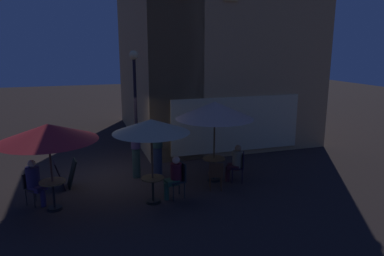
{
  "coord_description": "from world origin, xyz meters",
  "views": [
    {
      "loc": [
        -0.87,
        -11.1,
        4.15
      ],
      "look_at": [
        2.4,
        -0.97,
        1.72
      ],
      "focal_mm": 33.43,
      "sensor_mm": 36.0,
      "label": 1
    }
  ],
  "objects_px": {
    "patio_umbrella_2": "(215,110)",
    "patron_seated_2": "(236,161)",
    "menu_sandwich_board": "(66,174)",
    "cafe_table_1": "(153,186)",
    "cafe_chair_1": "(179,177)",
    "patron_standing_4": "(158,150)",
    "cafe_chair_3": "(240,165)",
    "patron_seated_1": "(174,175)",
    "cafe_table_2": "(214,165)",
    "street_lamp_near_corner": "(135,91)",
    "cafe_chair_0": "(32,185)",
    "patron_seated_0": "(35,180)",
    "patio_umbrella_0": "(48,133)",
    "cafe_chair_2": "(216,173)",
    "cafe_table_0": "(53,190)",
    "patron_standing_3": "(136,151)",
    "patio_umbrella_1": "(151,127)"
  },
  "relations": [
    {
      "from": "patron_seated_2",
      "to": "street_lamp_near_corner",
      "type": "bearing_deg",
      "value": -11.44
    },
    {
      "from": "street_lamp_near_corner",
      "to": "cafe_table_1",
      "type": "distance_m",
      "value": 3.59
    },
    {
      "from": "street_lamp_near_corner",
      "to": "cafe_table_2",
      "type": "relative_size",
      "value": 5.47
    },
    {
      "from": "cafe_table_2",
      "to": "patio_umbrella_0",
      "type": "xyz_separation_m",
      "value": [
        -4.7,
        -0.64,
        1.53
      ]
    },
    {
      "from": "cafe_chair_1",
      "to": "patron_standing_4",
      "type": "bearing_deg",
      "value": -92.49
    },
    {
      "from": "street_lamp_near_corner",
      "to": "cafe_table_2",
      "type": "height_order",
      "value": "street_lamp_near_corner"
    },
    {
      "from": "patio_umbrella_1",
      "to": "cafe_chair_0",
      "type": "xyz_separation_m",
      "value": [
        -3.1,
        0.9,
        -1.58
      ]
    },
    {
      "from": "menu_sandwich_board",
      "to": "cafe_table_2",
      "type": "bearing_deg",
      "value": -18.0
    },
    {
      "from": "cafe_table_1",
      "to": "patron_seated_1",
      "type": "bearing_deg",
      "value": 9.51
    },
    {
      "from": "cafe_table_2",
      "to": "patron_standing_4",
      "type": "bearing_deg",
      "value": 150.71
    },
    {
      "from": "cafe_table_2",
      "to": "patron_standing_4",
      "type": "distance_m",
      "value": 1.87
    },
    {
      "from": "cafe_table_2",
      "to": "patio_umbrella_2",
      "type": "relative_size",
      "value": 0.29
    },
    {
      "from": "cafe_table_1",
      "to": "patron_seated_1",
      "type": "distance_m",
      "value": 0.67
    },
    {
      "from": "cafe_chair_3",
      "to": "patron_seated_0",
      "type": "relative_size",
      "value": 0.76
    },
    {
      "from": "cafe_table_1",
      "to": "patron_seated_1",
      "type": "relative_size",
      "value": 0.59
    },
    {
      "from": "patio_umbrella_2",
      "to": "patron_seated_2",
      "type": "distance_m",
      "value": 1.72
    },
    {
      "from": "cafe_table_1",
      "to": "cafe_chair_0",
      "type": "height_order",
      "value": "cafe_chair_0"
    },
    {
      "from": "patio_umbrella_2",
      "to": "patron_seated_1",
      "type": "distance_m",
      "value": 2.38
    },
    {
      "from": "cafe_chair_0",
      "to": "cafe_chair_1",
      "type": "xyz_separation_m",
      "value": [
        3.88,
        -0.77,
        0.07
      ]
    },
    {
      "from": "patron_seated_0",
      "to": "cafe_table_2",
      "type": "bearing_deg",
      "value": 45.32
    },
    {
      "from": "cafe_chair_1",
      "to": "patron_standing_4",
      "type": "relative_size",
      "value": 0.56
    },
    {
      "from": "patron_seated_2",
      "to": "patio_umbrella_2",
      "type": "bearing_deg",
      "value": 0.0
    },
    {
      "from": "cafe_table_0",
      "to": "patron_standing_3",
      "type": "bearing_deg",
      "value": 34.55
    },
    {
      "from": "menu_sandwich_board",
      "to": "cafe_table_2",
      "type": "distance_m",
      "value": 4.5
    },
    {
      "from": "cafe_chair_1",
      "to": "patron_seated_1",
      "type": "relative_size",
      "value": 0.83
    },
    {
      "from": "cafe_table_2",
      "to": "patron_seated_0",
      "type": "bearing_deg",
      "value": -177.71
    },
    {
      "from": "menu_sandwich_board",
      "to": "patron_seated_1",
      "type": "bearing_deg",
      "value": -38.37
    },
    {
      "from": "patron_seated_2",
      "to": "cafe_chair_3",
      "type": "bearing_deg",
      "value": 180.0
    },
    {
      "from": "cafe_chair_0",
      "to": "cafe_chair_2",
      "type": "relative_size",
      "value": 1.02
    },
    {
      "from": "cafe_chair_1",
      "to": "cafe_chair_2",
      "type": "bearing_deg",
      "value": 177.33
    },
    {
      "from": "menu_sandwich_board",
      "to": "cafe_table_1",
      "type": "distance_m",
      "value": 2.9
    },
    {
      "from": "menu_sandwich_board",
      "to": "patio_umbrella_2",
      "type": "xyz_separation_m",
      "value": [
        4.43,
        -0.79,
        1.83
      ]
    },
    {
      "from": "cafe_chair_1",
      "to": "cafe_table_2",
      "type": "bearing_deg",
      "value": -156.7
    },
    {
      "from": "patio_umbrella_0",
      "to": "cafe_table_1",
      "type": "bearing_deg",
      "value": -8.47
    },
    {
      "from": "cafe_chair_2",
      "to": "patron_seated_2",
      "type": "height_order",
      "value": "patron_seated_2"
    },
    {
      "from": "cafe_table_0",
      "to": "patron_seated_2",
      "type": "height_order",
      "value": "patron_seated_2"
    },
    {
      "from": "patio_umbrella_2",
      "to": "patron_standing_3",
      "type": "relative_size",
      "value": 1.45
    },
    {
      "from": "cafe_chair_2",
      "to": "patron_seated_2",
      "type": "xyz_separation_m",
      "value": [
        0.84,
        0.46,
        0.15
      ]
    },
    {
      "from": "patio_umbrella_2",
      "to": "patron_standing_4",
      "type": "height_order",
      "value": "patio_umbrella_2"
    },
    {
      "from": "street_lamp_near_corner",
      "to": "menu_sandwich_board",
      "type": "distance_m",
      "value": 3.4
    },
    {
      "from": "cafe_table_1",
      "to": "patron_standing_4",
      "type": "bearing_deg",
      "value": 73.61
    },
    {
      "from": "patio_umbrella_0",
      "to": "patron_seated_1",
      "type": "height_order",
      "value": "patio_umbrella_0"
    },
    {
      "from": "patio_umbrella_2",
      "to": "menu_sandwich_board",
      "type": "bearing_deg",
      "value": 169.92
    },
    {
      "from": "patio_umbrella_0",
      "to": "cafe_chair_1",
      "type": "xyz_separation_m",
      "value": [
        3.32,
        -0.25,
        -1.45
      ]
    },
    {
      "from": "patio_umbrella_0",
      "to": "patio_umbrella_2",
      "type": "xyz_separation_m",
      "value": [
        4.7,
        0.64,
        0.2
      ]
    },
    {
      "from": "cafe_chair_1",
      "to": "cafe_chair_3",
      "type": "height_order",
      "value": "cafe_chair_1"
    },
    {
      "from": "cafe_table_0",
      "to": "cafe_chair_3",
      "type": "bearing_deg",
      "value": 2.99
    },
    {
      "from": "cafe_chair_0",
      "to": "cafe_table_2",
      "type": "bearing_deg",
      "value": 44.31
    },
    {
      "from": "cafe_table_1",
      "to": "cafe_table_2",
      "type": "relative_size",
      "value": 0.97
    },
    {
      "from": "patron_seated_0",
      "to": "cafe_table_1",
      "type": "bearing_deg",
      "value": 27.85
    }
  ]
}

